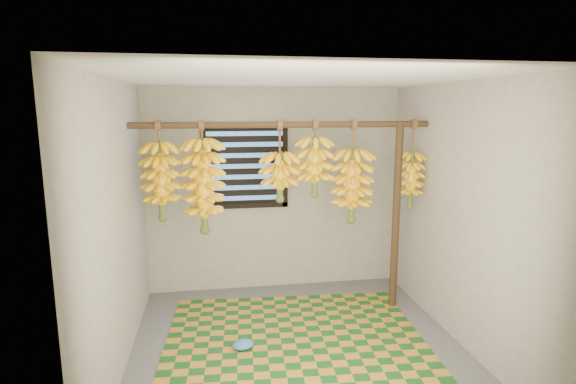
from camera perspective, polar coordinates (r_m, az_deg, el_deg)
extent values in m
cube|color=#555555|center=(4.36, 1.27, -19.16)|extent=(3.00, 3.00, 0.01)
cube|color=silver|center=(3.80, 1.42, 14.32)|extent=(3.00, 3.00, 0.01)
cube|color=gray|center=(5.36, -1.69, 0.24)|extent=(3.00, 0.01, 2.40)
cube|color=gray|center=(3.92, -20.87, -4.25)|extent=(0.01, 3.00, 2.40)
cube|color=gray|center=(4.44, 20.82, -2.59)|extent=(0.01, 3.00, 2.40)
cube|color=black|center=(5.26, -5.46, 3.30)|extent=(1.00, 0.04, 1.00)
cylinder|color=#45311C|center=(4.48, -0.32, 8.54)|extent=(3.00, 0.06, 0.06)
cylinder|color=#45311C|center=(4.95, 13.55, -3.26)|extent=(0.08, 0.08, 2.00)
cube|color=#164D1B|center=(4.49, 0.83, -18.04)|extent=(2.54, 2.09, 0.01)
ellipsoid|color=#3171B9|center=(4.31, -5.70, -18.72)|extent=(0.23, 0.19, 0.08)
cylinder|color=brown|center=(4.46, -16.12, 7.10)|extent=(0.02, 0.02, 0.22)
cylinder|color=#4C5923|center=(4.50, -15.84, 1.57)|extent=(0.07, 0.07, 0.71)
cylinder|color=brown|center=(4.43, -10.91, 7.48)|extent=(0.02, 0.02, 0.19)
cylinder|color=#4C5923|center=(4.48, -10.68, 0.97)|extent=(0.07, 0.07, 0.89)
cylinder|color=brown|center=(4.48, -1.05, 6.78)|extent=(0.02, 0.02, 0.34)
cylinder|color=#4C5923|center=(4.52, -1.04, 2.17)|extent=(0.06, 0.06, 0.45)
cylinder|color=brown|center=(4.54, 3.44, 7.76)|extent=(0.02, 0.02, 0.18)
cylinder|color=#4C5923|center=(4.57, 3.40, 3.46)|extent=(0.06, 0.06, 0.56)
cylinder|color=brown|center=(4.65, 8.31, 6.91)|extent=(0.02, 0.02, 0.32)
cylinder|color=#4C5923|center=(4.71, 8.16, 0.97)|extent=(0.07, 0.07, 0.72)
cylinder|color=brown|center=(4.89, 15.60, 6.63)|extent=(0.02, 0.02, 0.35)
cylinder|color=#4C5923|center=(4.93, 15.36, 1.65)|extent=(0.05, 0.05, 0.57)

